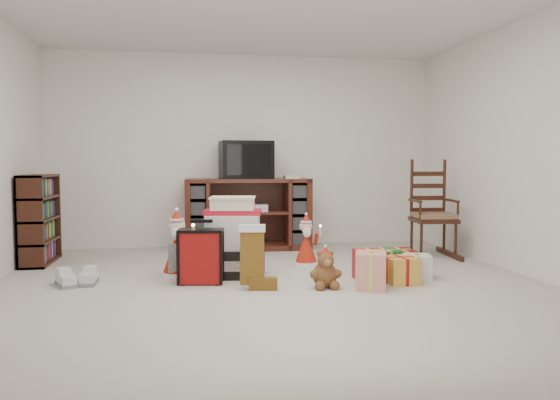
# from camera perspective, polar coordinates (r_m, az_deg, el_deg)

# --- Properties ---
(room) EXTENTS (5.01, 5.01, 2.51)m
(room) POSITION_cam_1_polar(r_m,az_deg,el_deg) (4.75, -0.76, 5.71)
(room) COLOR beige
(room) RESTS_ON ground
(tv_stand) EXTENTS (1.58, 0.61, 0.89)m
(tv_stand) POSITION_cam_1_polar(r_m,az_deg,el_deg) (6.95, -3.35, -1.43)
(tv_stand) COLOR #4C1B15
(tv_stand) RESTS_ON floor
(bookshelf) EXTENTS (0.26, 0.79, 0.97)m
(bookshelf) POSITION_cam_1_polar(r_m,az_deg,el_deg) (6.50, -23.82, -1.99)
(bookshelf) COLOR #3E1C10
(bookshelf) RESTS_ON floor
(rocking_chair) EXTENTS (0.55, 0.82, 1.18)m
(rocking_chair) POSITION_cam_1_polar(r_m,az_deg,el_deg) (6.68, 15.52, -2.18)
(rocking_chair) COLOR #3E1C10
(rocking_chair) RESTS_ON floor
(gift_pile) EXTENTS (0.66, 0.53, 0.75)m
(gift_pile) POSITION_cam_1_polar(r_m,az_deg,el_deg) (5.31, -4.93, -4.41)
(gift_pile) COLOR black
(gift_pile) RESTS_ON floor
(red_suitcase) EXTENTS (0.41, 0.25, 0.58)m
(red_suitcase) POSITION_cam_1_polar(r_m,az_deg,el_deg) (5.03, -8.27, -5.82)
(red_suitcase) COLOR maroon
(red_suitcase) RESTS_ON floor
(stocking) EXTENTS (0.28, 0.15, 0.57)m
(stocking) POSITION_cam_1_polar(r_m,az_deg,el_deg) (4.77, -2.93, -5.91)
(stocking) COLOR #0D7613
(stocking) RESTS_ON floor
(teddy_bear) EXTENTS (0.22, 0.19, 0.33)m
(teddy_bear) POSITION_cam_1_polar(r_m,az_deg,el_deg) (4.85, 4.73, -7.46)
(teddy_bear) COLOR brown
(teddy_bear) RESTS_ON floor
(santa_figurine) EXTENTS (0.27, 0.25, 0.55)m
(santa_figurine) POSITION_cam_1_polar(r_m,az_deg,el_deg) (5.87, 2.74, -4.77)
(santa_figurine) COLOR #B02312
(santa_figurine) RESTS_ON floor
(mrs_claus_figurine) EXTENTS (0.32, 0.30, 0.65)m
(mrs_claus_figurine) POSITION_cam_1_polar(r_m,az_deg,el_deg) (5.40, -10.70, -5.22)
(mrs_claus_figurine) COLOR #B02312
(mrs_claus_figurine) RESTS_ON floor
(sneaker_pair) EXTENTS (0.39, 0.33, 0.11)m
(sneaker_pair) POSITION_cam_1_polar(r_m,az_deg,el_deg) (5.28, -20.40, -7.75)
(sneaker_pair) COLOR silver
(sneaker_pair) RESTS_ON floor
(gift_cluster) EXTENTS (0.78, 1.09, 0.27)m
(gift_cluster) POSITION_cam_1_polar(r_m,az_deg,el_deg) (5.32, 11.52, -6.63)
(gift_cluster) COLOR #B51423
(gift_cluster) RESTS_ON floor
(crt_television) EXTENTS (0.67, 0.51, 0.47)m
(crt_television) POSITION_cam_1_polar(r_m,az_deg,el_deg) (6.92, -3.57, 4.21)
(crt_television) COLOR black
(crt_television) RESTS_ON tv_stand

